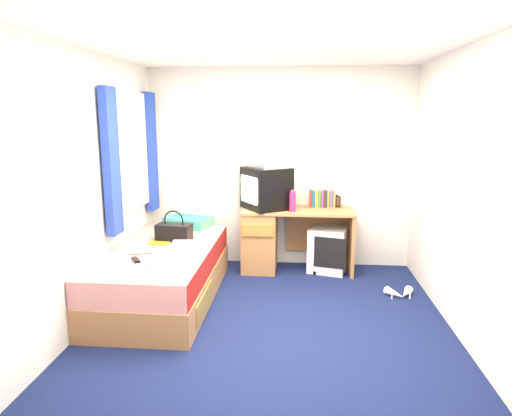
# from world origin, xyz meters

# --- Properties ---
(ground) EXTENTS (3.40, 3.40, 0.00)m
(ground) POSITION_xyz_m (0.00, 0.00, 0.00)
(ground) COLOR #0C1438
(ground) RESTS_ON ground
(room_shell) EXTENTS (3.40, 3.40, 3.40)m
(room_shell) POSITION_xyz_m (0.00, 0.00, 1.45)
(room_shell) COLOR white
(room_shell) RESTS_ON ground
(bed) EXTENTS (1.01, 2.00, 0.54)m
(bed) POSITION_xyz_m (-1.10, 0.40, 0.27)
(bed) COLOR #A57345
(bed) RESTS_ON ground
(pillow) EXTENTS (0.60, 0.48, 0.11)m
(pillow) POSITION_xyz_m (-1.05, 1.30, 0.60)
(pillow) COLOR #1B71B2
(pillow) RESTS_ON bed
(desk) EXTENTS (1.30, 0.55, 0.75)m
(desk) POSITION_xyz_m (-0.04, 1.44, 0.41)
(desk) COLOR #A57345
(desk) RESTS_ON ground
(storage_cube) EXTENTS (0.52, 0.52, 0.53)m
(storage_cube) POSITION_xyz_m (0.61, 1.45, 0.26)
(storage_cube) COLOR white
(storage_cube) RESTS_ON ground
(crt_tv) EXTENTS (0.65, 0.66, 0.49)m
(crt_tv) POSITION_xyz_m (-0.14, 1.44, 0.99)
(crt_tv) COLOR black
(crt_tv) RESTS_ON desk
(vcr) EXTENTS (0.53, 0.57, 0.09)m
(vcr) POSITION_xyz_m (-0.14, 1.44, 1.28)
(vcr) COLOR #AEAEB0
(vcr) RESTS_ON crt_tv
(book_row) EXTENTS (0.31, 0.13, 0.20)m
(book_row) POSITION_xyz_m (0.53, 1.60, 0.85)
(book_row) COLOR maroon
(book_row) RESTS_ON desk
(picture_frame) EXTENTS (0.06, 0.12, 0.14)m
(picture_frame) POSITION_xyz_m (0.72, 1.61, 0.82)
(picture_frame) COLOR black
(picture_frame) RESTS_ON desk
(pink_water_bottle) EXTENTS (0.08, 0.08, 0.22)m
(pink_water_bottle) POSITION_xyz_m (0.18, 1.28, 0.86)
(pink_water_bottle) COLOR #EC2160
(pink_water_bottle) RESTS_ON desk
(aerosol_can) EXTENTS (0.06, 0.06, 0.20)m
(aerosol_can) POSITION_xyz_m (0.13, 1.47, 0.85)
(aerosol_can) COLOR white
(aerosol_can) RESTS_ON desk
(handbag) EXTENTS (0.37, 0.24, 0.33)m
(handbag) POSITION_xyz_m (-1.05, 0.69, 0.64)
(handbag) COLOR black
(handbag) RESTS_ON bed
(towel) EXTENTS (0.35, 0.30, 0.11)m
(towel) POSITION_xyz_m (-0.79, 0.21, 0.59)
(towel) COLOR silver
(towel) RESTS_ON bed
(magazine) EXTENTS (0.24, 0.30, 0.01)m
(magazine) POSITION_xyz_m (-1.17, 0.62, 0.55)
(magazine) COLOR yellow
(magazine) RESTS_ON bed
(water_bottle) EXTENTS (0.21, 0.12, 0.07)m
(water_bottle) POSITION_xyz_m (-1.23, 0.20, 0.58)
(water_bottle) COLOR white
(water_bottle) RESTS_ON bed
(colour_swatch_fan) EXTENTS (0.23, 0.10, 0.01)m
(colour_swatch_fan) POSITION_xyz_m (-1.07, -0.17, 0.55)
(colour_swatch_fan) COLOR gold
(colour_swatch_fan) RESTS_ON bed
(remote_control) EXTENTS (0.13, 0.16, 0.02)m
(remote_control) POSITION_xyz_m (-1.22, -0.02, 0.55)
(remote_control) COLOR black
(remote_control) RESTS_ON bed
(window_assembly) EXTENTS (0.11, 1.42, 1.40)m
(window_assembly) POSITION_xyz_m (-1.55, 0.90, 1.42)
(window_assembly) COLOR silver
(window_assembly) RESTS_ON room_shell
(white_heels) EXTENTS (0.31, 0.26, 0.09)m
(white_heels) POSITION_xyz_m (1.31, 0.68, 0.04)
(white_heels) COLOR white
(white_heels) RESTS_ON ground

